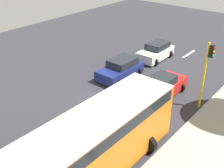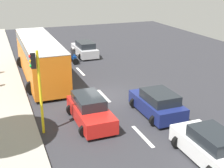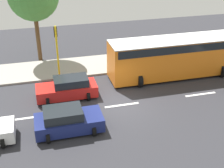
{
  "view_description": "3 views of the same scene",
  "coord_description": "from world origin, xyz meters",
  "px_view_note": "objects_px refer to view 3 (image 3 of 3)",
  "views": [
    {
      "loc": [
        10.4,
        -12.1,
        10.1
      ],
      "look_at": [
        -0.52,
        1.09,
        1.03
      ],
      "focal_mm": 45.27,
      "sensor_mm": 36.0,
      "label": 1
    },
    {
      "loc": [
        6.6,
        18.59,
        8.04
      ],
      "look_at": [
        -0.18,
        1.11,
        1.23
      ],
      "focal_mm": 49.21,
      "sensor_mm": 36.0,
      "label": 2
    },
    {
      "loc": [
        -17.14,
        5.15,
        10.93
      ],
      "look_at": [
        0.5,
        0.57,
        1.47
      ],
      "focal_mm": 48.79,
      "sensor_mm": 36.0,
      "label": 3
    }
  ],
  "objects_px": {
    "city_bus": "(177,55)",
    "car_red": "(68,88)",
    "pedestrian_near_signal": "(177,46)",
    "car_dark_blue": "(68,121)",
    "traffic_light_corner": "(57,46)",
    "pedestrian_by_tree": "(143,49)"
  },
  "relations": [
    {
      "from": "car_dark_blue",
      "to": "traffic_light_corner",
      "type": "height_order",
      "value": "traffic_light_corner"
    },
    {
      "from": "pedestrian_near_signal",
      "to": "traffic_light_corner",
      "type": "distance_m",
      "value": 11.51
    },
    {
      "from": "car_dark_blue",
      "to": "city_bus",
      "type": "height_order",
      "value": "city_bus"
    },
    {
      "from": "car_red",
      "to": "traffic_light_corner",
      "type": "bearing_deg",
      "value": 6.51
    },
    {
      "from": "car_red",
      "to": "city_bus",
      "type": "xyz_separation_m",
      "value": [
        1.36,
        -9.01,
        1.14
      ]
    },
    {
      "from": "city_bus",
      "to": "car_red",
      "type": "bearing_deg",
      "value": 98.6
    },
    {
      "from": "city_bus",
      "to": "pedestrian_near_signal",
      "type": "distance_m",
      "value": 4.21
    },
    {
      "from": "city_bus",
      "to": "pedestrian_by_tree",
      "type": "xyz_separation_m",
      "value": [
        3.84,
        1.54,
        -0.79
      ]
    },
    {
      "from": "pedestrian_by_tree",
      "to": "car_red",
      "type": "bearing_deg",
      "value": 124.86
    },
    {
      "from": "city_bus",
      "to": "pedestrian_by_tree",
      "type": "height_order",
      "value": "city_bus"
    },
    {
      "from": "car_red",
      "to": "pedestrian_near_signal",
      "type": "height_order",
      "value": "pedestrian_near_signal"
    },
    {
      "from": "car_red",
      "to": "pedestrian_by_tree",
      "type": "bearing_deg",
      "value": -55.14
    },
    {
      "from": "pedestrian_near_signal",
      "to": "car_red",
      "type": "bearing_deg",
      "value": 115.2
    },
    {
      "from": "car_red",
      "to": "traffic_light_corner",
      "type": "relative_size",
      "value": 0.95
    },
    {
      "from": "car_red",
      "to": "city_bus",
      "type": "relative_size",
      "value": 0.39
    },
    {
      "from": "pedestrian_near_signal",
      "to": "traffic_light_corner",
      "type": "relative_size",
      "value": 0.38
    },
    {
      "from": "car_red",
      "to": "pedestrian_near_signal",
      "type": "distance_m",
      "value": 11.95
    },
    {
      "from": "car_dark_blue",
      "to": "traffic_light_corner",
      "type": "bearing_deg",
      "value": -1.6
    },
    {
      "from": "car_dark_blue",
      "to": "city_bus",
      "type": "relative_size",
      "value": 0.36
    },
    {
      "from": "city_bus",
      "to": "car_dark_blue",
      "type": "bearing_deg",
      "value": 119.55
    },
    {
      "from": "car_dark_blue",
      "to": "pedestrian_near_signal",
      "type": "bearing_deg",
      "value": -51.14
    },
    {
      "from": "pedestrian_by_tree",
      "to": "pedestrian_near_signal",
      "type": "bearing_deg",
      "value": -92.07
    }
  ]
}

